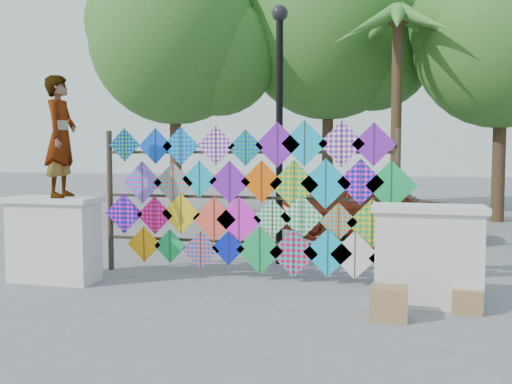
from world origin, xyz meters
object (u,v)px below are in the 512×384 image
sedan (373,206)px  lamppost (279,109)px  kite_rack (255,201)px  vendor_woman (61,137)px

sedan → lamppost: size_ratio=0.96×
kite_rack → lamppost: size_ratio=1.12×
vendor_woman → kite_rack: bearing=-81.3°
kite_rack → lamppost: lamppost is taller
sedan → lamppost: 4.17m
vendor_woman → lamppost: lamppost is taller
vendor_woman → sedan: vendor_woman is taller
kite_rack → lamppost: bearing=85.1°
sedan → vendor_woman: bearing=148.4°
sedan → lamppost: (-1.45, -3.38, 1.96)m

